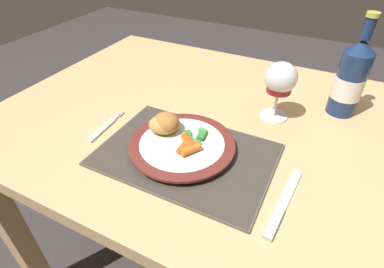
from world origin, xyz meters
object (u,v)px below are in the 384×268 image
Objects in this scene: table_knife at (281,208)px; dinner_plate at (182,146)px; dining_table at (218,147)px; fork at (104,128)px; bottle at (350,79)px; wine_glass at (280,81)px.

dinner_plate is at bearing 165.68° from table_knife.
fork is (-0.24, -0.17, 0.10)m from dining_table.
bottle is at bearing 81.03° from table_knife.
wine_glass is at bearing 106.96° from table_knife.
fork is 0.45m from wine_glass.
fork is 0.54× the size of bottle.
dining_table is at bearing -150.38° from wine_glass.
dining_table is 6.20× the size of table_knife.
fork is at bearing -177.17° from dinner_plate.
dinner_plate is 0.25m from table_knife.
table_knife is 1.25× the size of wine_glass.
dinner_plate is 0.46m from bottle.
dinner_plate is (-0.03, -0.16, 0.12)m from dining_table.
table_knife is at bearing -6.32° from fork.
dining_table is 0.33m from table_knife.
dinner_plate is 0.29m from wine_glass.
wine_glass is (0.36, 0.24, 0.10)m from fork.
dining_table is 4.98× the size of dinner_plate.
dining_table is 7.78× the size of wine_glass.
table_knife is at bearing -73.04° from wine_glass.
dinner_plate reaches higher than dining_table.
wine_glass is (0.15, 0.23, 0.09)m from dinner_plate.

